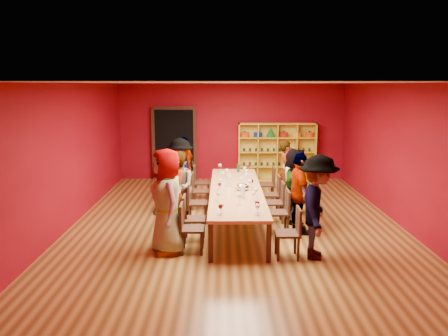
{
  "coord_description": "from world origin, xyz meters",
  "views": [
    {
      "loc": [
        -0.29,
        -9.15,
        2.97
      ],
      "look_at": [
        -0.26,
        0.31,
        1.15
      ],
      "focal_mm": 35.0,
      "sensor_mm": 36.0,
      "label": 1
    }
  ],
  "objects_px": {
    "chair_person_left_1": "(190,216)",
    "person_right_3": "(293,181)",
    "chair_person_left_2": "(194,200)",
    "chair_person_right_4": "(269,182)",
    "person_right_1": "(299,194)",
    "tasting_table": "(236,191)",
    "person_right_0": "(318,207)",
    "wine_bottle": "(238,168)",
    "person_left_4": "(185,168)",
    "chair_person_right_2": "(278,200)",
    "person_right_2": "(295,186)",
    "chair_person_left_4": "(199,181)",
    "chair_person_left_3": "(197,189)",
    "chair_person_right_0": "(292,230)",
    "person_left_0": "(167,201)",
    "chair_person_left_0": "(188,225)",
    "person_left_1": "(176,197)",
    "chair_person_right_3": "(274,192)",
    "shelving_unit": "(277,149)",
    "spittoon_bowl": "(242,187)",
    "chair_person_right_1": "(282,210)",
    "person_right_4": "(286,171)",
    "person_left_2": "(179,187)",
    "person_left_3": "(180,174)"
  },
  "relations": [
    {
      "from": "chair_person_left_1",
      "to": "person_right_3",
      "type": "xyz_separation_m",
      "value": [
        2.26,
        1.87,
        0.26
      ]
    },
    {
      "from": "chair_person_left_2",
      "to": "chair_person_right_4",
      "type": "bearing_deg",
      "value": 44.07
    },
    {
      "from": "person_right_1",
      "to": "tasting_table",
      "type": "bearing_deg",
      "value": 54.49
    },
    {
      "from": "person_right_0",
      "to": "wine_bottle",
      "type": "distance_m",
      "value": 4.0
    },
    {
      "from": "person_left_4",
      "to": "chair_person_right_2",
      "type": "bearing_deg",
      "value": 69.11
    },
    {
      "from": "person_right_2",
      "to": "person_right_3",
      "type": "distance_m",
      "value": 0.71
    },
    {
      "from": "tasting_table",
      "to": "chair_person_right_2",
      "type": "bearing_deg",
      "value": 2.1
    },
    {
      "from": "person_right_1",
      "to": "person_right_3",
      "type": "relative_size",
      "value": 1.09
    },
    {
      "from": "chair_person_left_4",
      "to": "person_right_0",
      "type": "height_order",
      "value": "person_right_0"
    },
    {
      "from": "chair_person_left_3",
      "to": "chair_person_right_0",
      "type": "bearing_deg",
      "value": -59.16
    },
    {
      "from": "chair_person_left_1",
      "to": "person_left_4",
      "type": "height_order",
      "value": "person_left_4"
    },
    {
      "from": "chair_person_left_2",
      "to": "chair_person_right_0",
      "type": "relative_size",
      "value": 1.0
    },
    {
      "from": "chair_person_left_2",
      "to": "person_left_0",
      "type": "bearing_deg",
      "value": -101.68
    },
    {
      "from": "tasting_table",
      "to": "chair_person_left_0",
      "type": "bearing_deg",
      "value": -118.0
    },
    {
      "from": "person_left_1",
      "to": "person_right_1",
      "type": "xyz_separation_m",
      "value": [
        2.42,
        0.42,
        -0.05
      ]
    },
    {
      "from": "chair_person_left_4",
      "to": "chair_person_right_3",
      "type": "distance_m",
      "value": 2.2
    },
    {
      "from": "chair_person_left_0",
      "to": "chair_person_right_4",
      "type": "height_order",
      "value": "same"
    },
    {
      "from": "chair_person_left_1",
      "to": "chair_person_right_2",
      "type": "height_order",
      "value": "same"
    },
    {
      "from": "chair_person_left_3",
      "to": "chair_person_left_4",
      "type": "xyz_separation_m",
      "value": [
        0.0,
        0.89,
        0.0
      ]
    },
    {
      "from": "shelving_unit",
      "to": "chair_person_left_2",
      "type": "bearing_deg",
      "value": -118.22
    },
    {
      "from": "spittoon_bowl",
      "to": "wine_bottle",
      "type": "bearing_deg",
      "value": 90.54
    },
    {
      "from": "person_left_4",
      "to": "chair_person_right_1",
      "type": "bearing_deg",
      "value": 59.79
    },
    {
      "from": "chair_person_right_3",
      "to": "person_right_1",
      "type": "bearing_deg",
      "value": -77.14
    },
    {
      "from": "shelving_unit",
      "to": "person_left_1",
      "type": "relative_size",
      "value": 1.38
    },
    {
      "from": "chair_person_left_0",
      "to": "chair_person_right_4",
      "type": "xyz_separation_m",
      "value": [
        1.82,
        3.49,
        0.0
      ]
    },
    {
      "from": "person_left_0",
      "to": "person_right_1",
      "type": "xyz_separation_m",
      "value": [
        2.51,
        0.99,
        -0.12
      ]
    },
    {
      "from": "person_right_4",
      "to": "spittoon_bowl",
      "type": "height_order",
      "value": "person_right_4"
    },
    {
      "from": "person_right_4",
      "to": "chair_person_left_4",
      "type": "bearing_deg",
      "value": 94.7
    },
    {
      "from": "chair_person_left_3",
      "to": "person_left_4",
      "type": "relative_size",
      "value": 0.54
    },
    {
      "from": "person_right_3",
      "to": "chair_person_left_3",
      "type": "bearing_deg",
      "value": 89.04
    },
    {
      "from": "chair_person_left_0",
      "to": "person_right_2",
      "type": "height_order",
      "value": "person_right_2"
    },
    {
      "from": "person_right_0",
      "to": "person_right_2",
      "type": "distance_m",
      "value": 2.0
    },
    {
      "from": "shelving_unit",
      "to": "person_left_0",
      "type": "relative_size",
      "value": 1.28
    },
    {
      "from": "spittoon_bowl",
      "to": "wine_bottle",
      "type": "distance_m",
      "value": 1.95
    },
    {
      "from": "person_left_0",
      "to": "person_right_3",
      "type": "relative_size",
      "value": 1.25
    },
    {
      "from": "person_left_1",
      "to": "person_right_4",
      "type": "relative_size",
      "value": 1.11
    },
    {
      "from": "tasting_table",
      "to": "chair_person_right_0",
      "type": "distance_m",
      "value": 2.17
    },
    {
      "from": "chair_person_right_0",
      "to": "wine_bottle",
      "type": "bearing_deg",
      "value": 101.8
    },
    {
      "from": "chair_person_left_0",
      "to": "person_left_2",
      "type": "bearing_deg",
      "value": 100.36
    },
    {
      "from": "chair_person_left_1",
      "to": "chair_person_right_3",
      "type": "bearing_deg",
      "value": 45.79
    },
    {
      "from": "person_right_2",
      "to": "person_left_0",
      "type": "bearing_deg",
      "value": 122.76
    },
    {
      "from": "chair_person_left_3",
      "to": "person_left_0",
      "type": "bearing_deg",
      "value": -97.29
    },
    {
      "from": "person_left_2",
      "to": "chair_person_left_3",
      "type": "xyz_separation_m",
      "value": [
        0.32,
        1.07,
        -0.29
      ]
    },
    {
      "from": "person_left_3",
      "to": "person_right_0",
      "type": "xyz_separation_m",
      "value": [
        2.64,
        -3.05,
        0.05
      ]
    },
    {
      "from": "person_left_2",
      "to": "chair_person_left_3",
      "type": "distance_m",
      "value": 1.15
    },
    {
      "from": "chair_person_left_2",
      "to": "person_right_3",
      "type": "height_order",
      "value": "person_right_3"
    },
    {
      "from": "tasting_table",
      "to": "chair_person_right_1",
      "type": "bearing_deg",
      "value": -38.25
    },
    {
      "from": "chair_person_right_0",
      "to": "chair_person_right_1",
      "type": "relative_size",
      "value": 1.0
    },
    {
      "from": "chair_person_left_0",
      "to": "chair_person_left_3",
      "type": "bearing_deg",
      "value": 90.0
    },
    {
      "from": "chair_person_left_4",
      "to": "chair_person_right_3",
      "type": "height_order",
      "value": "same"
    }
  ]
}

